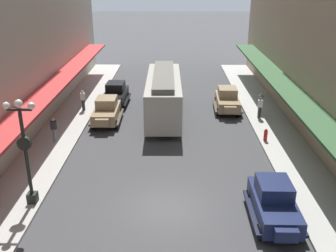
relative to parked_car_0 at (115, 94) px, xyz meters
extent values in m
plane|color=#424244|center=(4.55, -15.47, -0.94)|extent=(200.00, 200.00, 0.00)
cube|color=#B7B5AD|center=(-2.95, -15.47, -0.87)|extent=(3.00, 60.00, 0.15)
cube|color=#B7B5AD|center=(12.05, -15.47, -0.87)|extent=(3.00, 60.00, 0.15)
cube|color=black|center=(0.00, -0.03, -0.20)|extent=(1.83, 3.96, 0.80)
cube|color=black|center=(0.01, 0.22, 0.55)|extent=(1.50, 1.75, 0.70)
cube|color=#8C9EA8|center=(0.01, 0.22, 0.55)|extent=(1.42, 1.71, 0.42)
cube|color=black|center=(-0.07, -2.16, -0.15)|extent=(0.95, 0.39, 0.52)
cube|color=black|center=(0.95, -0.07, -0.52)|extent=(0.36, 3.52, 0.12)
cube|color=black|center=(-0.95, 0.00, -0.52)|extent=(0.36, 3.52, 0.12)
cylinder|color=black|center=(0.76, -1.43, -0.60)|extent=(0.24, 0.69, 0.68)
cylinder|color=black|center=(-0.85, -1.37, -0.60)|extent=(0.24, 0.69, 0.68)
cylinder|color=black|center=(0.85, 1.30, -0.60)|extent=(0.24, 0.69, 0.68)
cylinder|color=black|center=(-0.76, 1.36, -0.60)|extent=(0.24, 0.69, 0.68)
cube|color=#19234C|center=(9.35, -16.36, -0.20)|extent=(1.75, 3.92, 0.80)
cube|color=#19234C|center=(9.35, -16.11, 0.55)|extent=(1.46, 1.72, 0.70)
cube|color=#8C9EA8|center=(9.35, -16.11, 0.55)|extent=(1.39, 1.68, 0.42)
cube|color=#19234C|center=(9.33, -18.49, -0.15)|extent=(0.94, 0.37, 0.52)
cube|color=black|center=(10.30, -16.37, -0.52)|extent=(0.28, 3.51, 0.12)
cube|color=black|center=(8.40, -16.35, -0.52)|extent=(0.28, 3.51, 0.12)
cylinder|color=black|center=(10.14, -17.73, -0.60)|extent=(0.23, 0.68, 0.68)
cylinder|color=black|center=(8.53, -17.71, -0.60)|extent=(0.23, 0.68, 0.68)
cylinder|color=black|center=(10.17, -15.00, -0.60)|extent=(0.23, 0.68, 0.68)
cylinder|color=black|center=(8.56, -14.98, -0.60)|extent=(0.23, 0.68, 0.68)
cube|color=#997F5B|center=(9.22, -1.46, -0.20)|extent=(1.82, 3.95, 0.80)
cube|color=#997F5B|center=(9.23, -1.21, 0.55)|extent=(1.49, 1.74, 0.70)
cube|color=#8C9EA8|center=(9.23, -1.21, 0.55)|extent=(1.42, 1.71, 0.42)
cube|color=#997F5B|center=(9.16, -3.59, -0.15)|extent=(0.95, 0.39, 0.52)
cube|color=#4C3F2D|center=(10.17, -1.49, -0.52)|extent=(0.34, 3.52, 0.12)
cube|color=#4C3F2D|center=(8.27, -1.43, -0.52)|extent=(0.34, 3.52, 0.12)
cylinder|color=black|center=(9.99, -2.85, -0.60)|extent=(0.24, 0.69, 0.68)
cylinder|color=black|center=(8.37, -2.80, -0.60)|extent=(0.24, 0.69, 0.68)
cylinder|color=black|center=(10.07, -0.12, -0.60)|extent=(0.24, 0.69, 0.68)
cylinder|color=black|center=(8.45, -0.07, -0.60)|extent=(0.24, 0.69, 0.68)
cube|color=#997F5B|center=(-0.07, -4.24, -0.20)|extent=(1.75, 3.92, 0.80)
cube|color=#997F5B|center=(-0.07, -3.99, 0.55)|extent=(1.46, 1.72, 0.70)
cube|color=#8C9EA8|center=(-0.07, -3.99, 0.55)|extent=(1.39, 1.68, 0.42)
cube|color=#997F5B|center=(-0.04, -6.37, -0.15)|extent=(0.94, 0.37, 0.52)
cube|color=#4C3F2D|center=(0.88, -4.23, -0.52)|extent=(0.29, 3.51, 0.12)
cube|color=#4C3F2D|center=(-1.02, -4.25, -0.52)|extent=(0.29, 3.51, 0.12)
cylinder|color=black|center=(0.76, -5.59, -0.60)|extent=(0.23, 0.68, 0.68)
cylinder|color=black|center=(-0.85, -5.61, -0.60)|extent=(0.23, 0.68, 0.68)
cylinder|color=black|center=(0.72, -2.86, -0.60)|extent=(0.23, 0.68, 0.68)
cylinder|color=black|center=(-0.89, -2.88, -0.60)|extent=(0.23, 0.68, 0.68)
cube|color=#ADA899|center=(4.14, -3.05, 0.81)|extent=(2.64, 9.63, 2.70)
cube|color=#5F5C54|center=(4.14, -3.05, 2.34)|extent=(1.62, 8.66, 0.36)
cube|color=#8C9EA8|center=(4.14, -3.05, 1.28)|extent=(2.65, 8.87, 0.95)
cube|color=black|center=(4.10, -0.17, -0.74)|extent=(2.02, 1.23, 0.40)
cube|color=black|center=(4.18, -5.93, -0.74)|extent=(2.02, 1.23, 0.40)
cube|color=black|center=(-1.85, -15.29, -0.54)|extent=(0.44, 0.44, 0.50)
cylinder|color=black|center=(-1.85, -15.29, 1.81)|extent=(0.16, 0.16, 4.20)
cube|color=black|center=(-1.85, -15.29, 3.91)|extent=(1.10, 0.10, 0.10)
sphere|color=white|center=(-2.40, -15.29, 4.09)|extent=(0.32, 0.32, 0.32)
sphere|color=white|center=(-1.30, -15.29, 4.09)|extent=(0.32, 0.32, 0.32)
sphere|color=white|center=(-1.85, -15.29, 4.19)|extent=(0.36, 0.36, 0.36)
cylinder|color=black|center=(-1.85, -15.29, 2.31)|extent=(0.64, 0.18, 0.64)
cylinder|color=silver|center=(-1.85, -15.19, 2.31)|extent=(0.56, 0.02, 0.56)
cylinder|color=#B21E19|center=(10.90, -7.83, -0.44)|extent=(0.24, 0.24, 0.70)
sphere|color=#B21E19|center=(10.90, -7.83, -0.07)|extent=(0.20, 0.20, 0.20)
cylinder|color=#2D2D33|center=(-2.30, -1.95, -0.37)|extent=(0.24, 0.24, 0.85)
cube|color=white|center=(-2.30, -1.95, 0.34)|extent=(0.36, 0.22, 0.56)
sphere|color=beige|center=(-2.30, -1.95, 0.74)|extent=(0.22, 0.22, 0.22)
cylinder|color=slate|center=(-2.84, -8.09, -0.37)|extent=(0.24, 0.24, 0.85)
cube|color=#26262D|center=(-2.84, -8.09, 0.34)|extent=(0.36, 0.22, 0.56)
sphere|color=tan|center=(-2.84, -8.09, 0.74)|extent=(0.22, 0.22, 0.22)
cylinder|color=#2D2D33|center=(11.37, -3.54, -0.37)|extent=(0.24, 0.24, 0.85)
cube|color=white|center=(11.37, -3.54, 0.34)|extent=(0.36, 0.22, 0.56)
sphere|color=brown|center=(11.37, -3.54, 0.74)|extent=(0.22, 0.22, 0.22)
cylinder|color=slate|center=(11.68, -2.38, -0.37)|extent=(0.24, 0.24, 0.85)
cube|color=#3F598C|center=(11.68, -2.38, 0.34)|extent=(0.36, 0.22, 0.56)
sphere|color=beige|center=(11.68, -2.38, 0.74)|extent=(0.22, 0.22, 0.22)
cylinder|color=black|center=(11.68, -2.38, 0.86)|extent=(0.28, 0.28, 0.04)
camera|label=1|loc=(4.84, -31.04, 9.44)|focal=41.25mm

